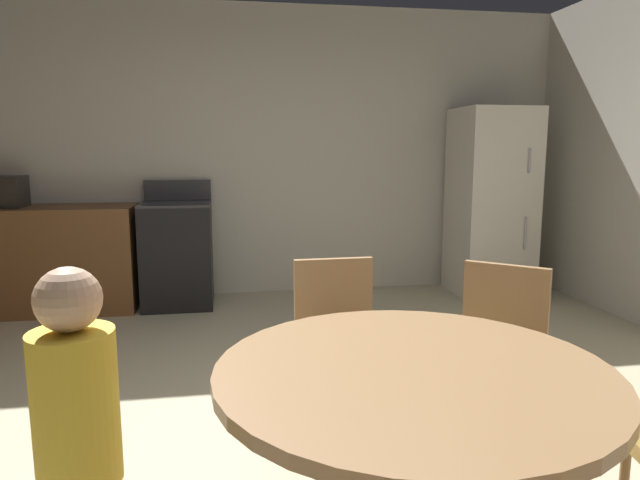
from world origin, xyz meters
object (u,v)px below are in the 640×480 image
Objects in this scene: oven_range at (178,253)px; person_child at (79,454)px; refrigerator at (491,202)px; dining_table at (412,418)px; chair_northeast at (497,350)px; chair_north at (338,341)px.

person_child is (0.03, -3.59, 0.11)m from oven_range.
dining_table is at bearing -119.05° from refrigerator.
chair_northeast is at bearing 24.93° from person_child.
dining_table is 1.34× the size of chair_northeast.
chair_northeast is 0.80× the size of person_child.
oven_range is at bearing 105.04° from dining_table.
chair_northeast is at bearing 49.01° from dining_table.
refrigerator reaches higher than chair_north.
dining_table is 0.99m from chair_northeast.
oven_range is 0.62× the size of refrigerator.
dining_table is 0.99m from chair_north.
dining_table is at bearing 0.00° from chair_north.
person_child reaches higher than dining_table.
person_child is (-1.58, -0.75, 0.08)m from chair_northeast.
oven_range is 1.26× the size of chair_northeast.
chair_north is at bearing 91.48° from dining_table.
oven_range reaches higher than chair_northeast.
refrigerator reaches higher than dining_table.
oven_range is 0.95× the size of dining_table.
oven_range is 2.95m from refrigerator.
refrigerator is 2.02× the size of chair_north.
refrigerator is (2.92, -0.05, 0.41)m from oven_range.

